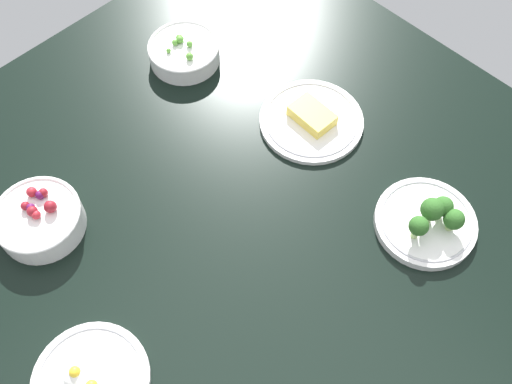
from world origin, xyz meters
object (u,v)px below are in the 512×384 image
Objects in this scene: plate_broccoli at (428,220)px; bowl_peas at (184,52)px; bowl_berries at (39,219)px; plate_eggs at (90,380)px; plate_cheese at (311,120)px.

plate_broccoli is 60.16cm from bowl_peas.
bowl_berries is at bearing 105.83° from bowl_peas.
bowl_peas is (40.30, -54.37, 1.31)cm from plate_eggs.
plate_eggs is at bearing 159.72° from bowl_berries.
plate_broccoli is 1.18× the size of bowl_berries.
bowl_peas is 30.89cm from plate_cheese.
plate_broccoli reaches higher than bowl_peas.
bowl_berries is (27.80, -10.27, 1.72)cm from plate_eggs.
plate_broccoli reaches higher than plate_cheese.
plate_broccoli is 67.72cm from bowl_berries.
plate_cheese is (10.18, -61.05, -0.10)cm from plate_eggs.
bowl_berries is (-12.50, 44.10, 0.42)cm from bowl_peas.
bowl_berries reaches higher than plate_eggs.
bowl_peas is 45.84cm from bowl_berries.
plate_broccoli is at bearing -108.62° from plate_eggs.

